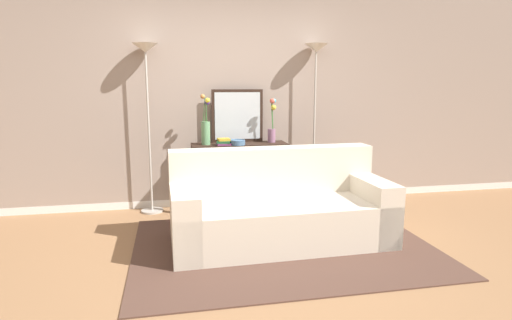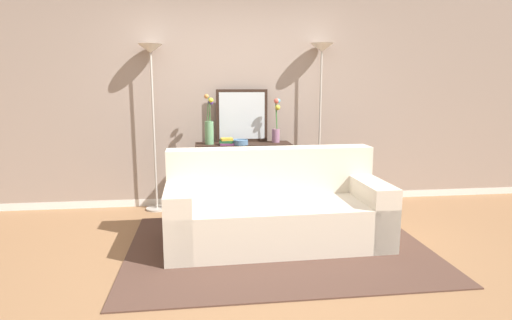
% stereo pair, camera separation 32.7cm
% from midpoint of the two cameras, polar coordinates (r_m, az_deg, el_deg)
% --- Properties ---
extents(ground_plane, '(16.00, 16.00, 0.02)m').
position_cam_midpoint_polar(ground_plane, '(3.73, 1.33, -13.80)').
color(ground_plane, '#936B47').
extents(back_wall, '(12.00, 0.15, 2.90)m').
position_cam_midpoint_polar(back_wall, '(5.33, -1.76, 9.56)').
color(back_wall, white).
rests_on(back_wall, ground).
extents(area_rug, '(2.74, 2.02, 0.01)m').
position_cam_midpoint_polar(area_rug, '(4.06, 5.33, -11.55)').
color(area_rug, '#51382D').
rests_on(area_rug, ground).
extents(couch, '(2.07, 0.95, 0.88)m').
position_cam_midpoint_polar(couch, '(4.10, 4.89, -6.75)').
color(couch, beige).
rests_on(couch, ground).
extents(console_table, '(1.14, 0.37, 0.81)m').
position_cam_midpoint_polar(console_table, '(5.11, 0.10, -0.60)').
color(console_table, black).
rests_on(console_table, ground).
extents(floor_lamp_left, '(0.28, 0.28, 1.95)m').
position_cam_midpoint_polar(floor_lamp_left, '(5.09, -12.02, 10.28)').
color(floor_lamp_left, '#B7B2A8').
rests_on(floor_lamp_left, ground).
extents(floor_lamp_right, '(0.28, 0.28, 1.99)m').
position_cam_midpoint_polar(floor_lamp_right, '(5.32, 10.50, 10.58)').
color(floor_lamp_right, '#B7B2A8').
rests_on(floor_lamp_right, ground).
extents(wall_mirror, '(0.62, 0.02, 0.64)m').
position_cam_midpoint_polar(wall_mirror, '(5.19, -0.09, 5.96)').
color(wall_mirror, black).
rests_on(wall_mirror, console_table).
extents(vase_tall_flowers, '(0.11, 0.11, 0.58)m').
position_cam_midpoint_polar(vase_tall_flowers, '(4.99, -4.43, 4.40)').
color(vase_tall_flowers, '#669E6B').
rests_on(vase_tall_flowers, console_table).
extents(vase_short_flowers, '(0.09, 0.11, 0.53)m').
position_cam_midpoint_polar(vase_short_flowers, '(5.14, 4.56, 4.59)').
color(vase_short_flowers, gray).
rests_on(vase_short_flowers, console_table).
extents(fruit_bowl, '(0.18, 0.18, 0.06)m').
position_cam_midpoint_polar(fruit_bowl, '(4.95, -0.24, 2.41)').
color(fruit_bowl, '#4C7093').
rests_on(fruit_bowl, console_table).
extents(book_stack, '(0.18, 0.15, 0.08)m').
position_cam_midpoint_polar(book_stack, '(4.94, -2.07, 2.46)').
color(book_stack, '#6B3360').
rests_on(book_stack, console_table).
extents(book_row_under_console, '(0.35, 0.18, 0.13)m').
position_cam_midpoint_polar(book_row_under_console, '(5.20, -3.00, -6.03)').
color(book_row_under_console, silver).
rests_on(book_row_under_console, ground).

